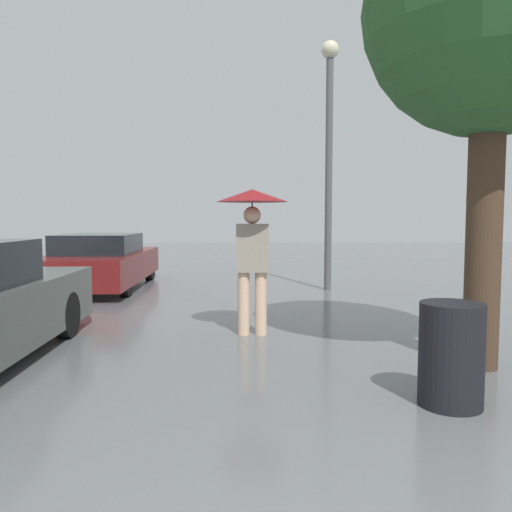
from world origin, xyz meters
TOP-DOWN VIEW (x-y plane):
  - pedestrian at (-0.11, 5.27)m, footprint 0.94×0.94m
  - parked_car_farthest at (-3.35, 9.90)m, footprint 1.83×4.39m
  - tree at (2.24, 3.72)m, footprint 2.56×2.56m
  - street_lamp at (1.66, 9.40)m, footprint 0.38×0.38m
  - trash_bin at (1.47, 2.68)m, footprint 0.53×0.53m

SIDE VIEW (x-z plane):
  - trash_bin at x=1.47m, z-range 0.00..0.87m
  - parked_car_farthest at x=-3.35m, z-range -0.03..1.19m
  - pedestrian at x=-0.11m, z-range 0.47..2.41m
  - street_lamp at x=1.66m, z-range 0.69..5.97m
  - tree at x=2.24m, z-range 1.15..6.10m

